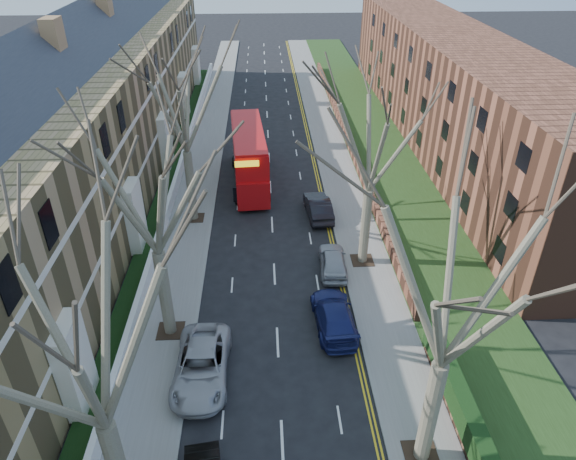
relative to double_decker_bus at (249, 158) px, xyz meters
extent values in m
cube|color=slate|center=(-4.32, 5.09, -2.17)|extent=(3.00, 102.00, 0.12)
cube|color=slate|center=(7.68, 5.09, -2.17)|extent=(3.00, 102.00, 0.12)
cube|color=olive|center=(-12.12, -2.91, 2.77)|extent=(9.00, 78.00, 10.00)
cube|color=#2B2D34|center=(-12.12, -2.91, 8.77)|extent=(4.67, 78.00, 4.67)
cube|color=white|center=(-7.67, -2.91, 1.27)|extent=(0.12, 78.00, 0.35)
cube|color=white|center=(-7.67, -2.91, 4.77)|extent=(0.12, 78.00, 0.35)
cube|color=brown|center=(19.18, 9.09, 2.77)|extent=(8.00, 54.00, 10.00)
cube|color=brown|center=(9.38, 9.09, -1.66)|extent=(0.35, 54.00, 0.90)
cube|color=white|center=(-5.97, -2.91, -1.61)|extent=(0.30, 78.00, 1.00)
cube|color=#203613|center=(12.18, 5.09, -2.08)|extent=(6.00, 102.00, 0.06)
cylinder|color=brown|center=(-4.02, -17.91, 0.43)|extent=(0.64, 0.64, 5.07)
cube|color=#2D2116|center=(-4.02, -17.91, -2.09)|extent=(1.40, 1.40, 0.05)
cylinder|color=brown|center=(-4.02, -5.91, 0.52)|extent=(0.60, 0.60, 5.25)
cube|color=#2D2116|center=(-4.02, -5.91, -2.09)|extent=(1.40, 1.40, 0.05)
cylinder|color=brown|center=(7.38, -25.91, 0.52)|extent=(0.64, 0.64, 5.25)
cube|color=#2D2116|center=(7.38, -25.91, -2.09)|extent=(1.40, 1.40, 0.05)
cylinder|color=brown|center=(7.38, -11.91, 0.43)|extent=(0.60, 0.60, 5.07)
cube|color=#2D2116|center=(7.38, -11.91, -2.09)|extent=(1.40, 1.40, 0.05)
cube|color=#B40C0F|center=(0.00, 0.00, -0.80)|extent=(3.24, 10.96, 2.16)
cube|color=#B40C0F|center=(0.00, 0.00, 1.27)|extent=(3.20, 10.42, 1.97)
cube|color=black|center=(0.00, 0.00, -0.35)|extent=(3.20, 10.10, 0.88)
cube|color=black|center=(0.00, 0.00, 1.37)|extent=(3.18, 9.89, 0.88)
imported|color=#A4A4A9|center=(-2.02, -21.11, -1.46)|extent=(2.64, 5.56, 1.53)
imported|color=navy|center=(4.77, -17.81, -1.49)|extent=(2.32, 5.15, 1.46)
imported|color=#9C9FA5|center=(5.35, -12.69, -1.52)|extent=(1.85, 4.21, 1.41)
imported|color=black|center=(5.12, -5.80, -1.47)|extent=(1.96, 4.73, 1.52)
camera|label=1|loc=(1.23, -38.75, 16.94)|focal=32.00mm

